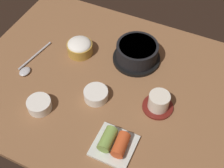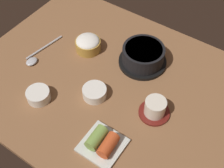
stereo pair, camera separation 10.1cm
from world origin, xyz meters
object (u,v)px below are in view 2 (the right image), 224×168
object	(u,v)px
stone_pot	(143,56)
side_bowl_near	(38,95)
kimchi_plate	(102,143)
spoon	(36,56)
rice_bowl	(88,44)
banchan_cup_center	(95,92)
tea_cup_with_saucer	(155,108)

from	to	relation	value
stone_pot	side_bowl_near	distance (cm)	39.65
stone_pot	kimchi_plate	world-z (taller)	stone_pot
spoon	rice_bowl	bearing A→B (deg)	47.17
kimchi_plate	spoon	size ratio (longest dim) A/B	0.63
stone_pot	kimchi_plate	xyz separation A→B (cm)	(7.52, -36.22, -1.78)
kimchi_plate	spoon	bearing A→B (deg)	159.38
rice_bowl	kimchi_plate	distance (cm)	41.81
spoon	kimchi_plate	bearing A→B (deg)	-20.62
side_bowl_near	spoon	xyz separation A→B (cm)	(-14.09, 13.51, -1.33)
rice_bowl	spoon	xyz separation A→B (cm)	(-13.64, -14.71, -2.41)
spoon	banchan_cup_center	bearing A→B (deg)	-3.79
side_bowl_near	stone_pot	bearing A→B (deg)	58.78
rice_bowl	banchan_cup_center	xyz separation A→B (cm)	(15.32, -16.63, -1.12)
stone_pot	spoon	distance (cm)	40.29
rice_bowl	spoon	world-z (taller)	rice_bowl
stone_pot	side_bowl_near	xyz separation A→B (cm)	(-20.53, -33.87, -1.80)
stone_pot	tea_cup_with_saucer	bearing A→B (deg)	-49.60
tea_cup_with_saucer	side_bowl_near	bearing A→B (deg)	-154.58
stone_pot	banchan_cup_center	distance (cm)	23.07
stone_pot	rice_bowl	size ratio (longest dim) A/B	1.83
tea_cup_with_saucer	banchan_cup_center	world-z (taller)	tea_cup_with_saucer
rice_bowl	spoon	size ratio (longest dim) A/B	0.50
side_bowl_near	kimchi_plate	bearing A→B (deg)	-4.79
spoon	stone_pot	bearing A→B (deg)	30.46
rice_bowl	stone_pot	bearing A→B (deg)	15.08
tea_cup_with_saucer	side_bowl_near	size ratio (longest dim) A/B	1.29
rice_bowl	spoon	distance (cm)	20.20
tea_cup_with_saucer	spoon	size ratio (longest dim) A/B	0.53
stone_pot	rice_bowl	bearing A→B (deg)	-164.92
banchan_cup_center	side_bowl_near	distance (cm)	18.85
stone_pot	tea_cup_with_saucer	xyz separation A→B (cm)	(14.61, -17.17, -0.79)
rice_bowl	kimchi_plate	xyz separation A→B (cm)	(28.51, -30.57, -1.06)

